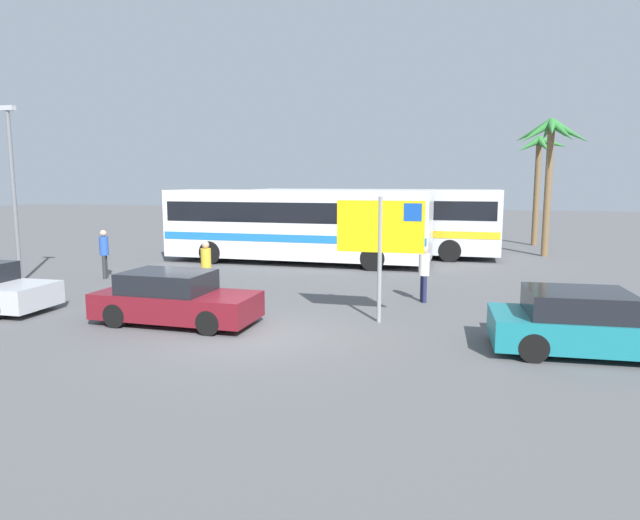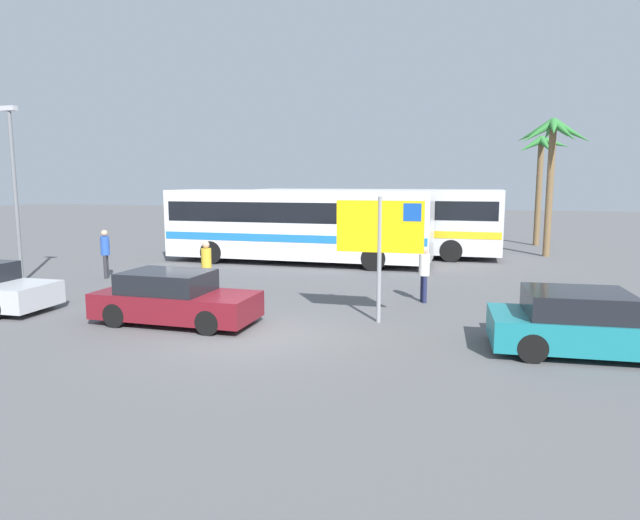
% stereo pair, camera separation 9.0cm
% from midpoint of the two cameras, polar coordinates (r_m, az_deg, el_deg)
% --- Properties ---
extents(ground, '(120.00, 120.00, 0.00)m').
position_cam_midpoint_polar(ground, '(13.25, -8.07, -7.64)').
color(ground, '#565659').
extents(bus_front_coach, '(11.47, 2.70, 3.17)m').
position_cam_midpoint_polar(bus_front_coach, '(24.17, -2.49, 3.88)').
color(bus_front_coach, white).
rests_on(bus_front_coach, ground).
extents(bus_rear_coach, '(11.47, 2.70, 3.17)m').
position_cam_midpoint_polar(bus_rear_coach, '(26.74, 5.62, 4.26)').
color(bus_rear_coach, silver).
rests_on(bus_rear_coach, ground).
extents(ferry_sign, '(2.20, 0.11, 3.20)m').
position_cam_midpoint_polar(ferry_sign, '(13.96, 6.21, 2.92)').
color(ferry_sign, gray).
rests_on(ferry_sign, ground).
extents(car_teal, '(4.02, 2.11, 1.32)m').
position_cam_midpoint_polar(car_teal, '(12.87, 25.43, -5.91)').
color(car_teal, '#19757F').
rests_on(car_teal, ground).
extents(car_maroon, '(4.10, 1.74, 1.32)m').
position_cam_midpoint_polar(car_maroon, '(14.50, -14.91, -3.87)').
color(car_maroon, maroon).
rests_on(car_maroon, ground).
extents(pedestrian_by_bus, '(0.32, 0.32, 1.72)m').
position_cam_midpoint_polar(pedestrian_by_bus, '(17.71, -11.77, -0.37)').
color(pedestrian_by_bus, '#2D2D33').
rests_on(pedestrian_by_bus, ground).
extents(pedestrian_crossing_lot, '(0.32, 0.32, 1.80)m').
position_cam_midpoint_polar(pedestrian_crossing_lot, '(21.88, -21.41, 0.98)').
color(pedestrian_crossing_lot, '#2D2D33').
rests_on(pedestrian_crossing_lot, ground).
extents(pedestrian_near_sign, '(0.32, 0.32, 1.67)m').
position_cam_midpoint_polar(pedestrian_near_sign, '(16.66, 10.47, -0.97)').
color(pedestrian_near_sign, '#1E2347').
rests_on(pedestrian_near_sign, ground).
extents(lamp_post_left_side, '(0.56, 0.20, 6.10)m').
position_cam_midpoint_polar(lamp_post_left_side, '(22.05, -29.08, 6.57)').
color(lamp_post_left_side, slate).
rests_on(lamp_post_left_side, ground).
extents(palm_tree_seaside, '(3.41, 3.66, 6.45)m').
position_cam_midpoint_polar(palm_tree_seaside, '(28.46, 22.51, 11.00)').
color(palm_tree_seaside, brown).
rests_on(palm_tree_seaside, ground).
extents(palm_tree_inland, '(2.82, 2.85, 6.00)m').
position_cam_midpoint_polar(palm_tree_inland, '(33.11, 21.47, 9.60)').
color(palm_tree_inland, brown).
rests_on(palm_tree_inland, ground).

